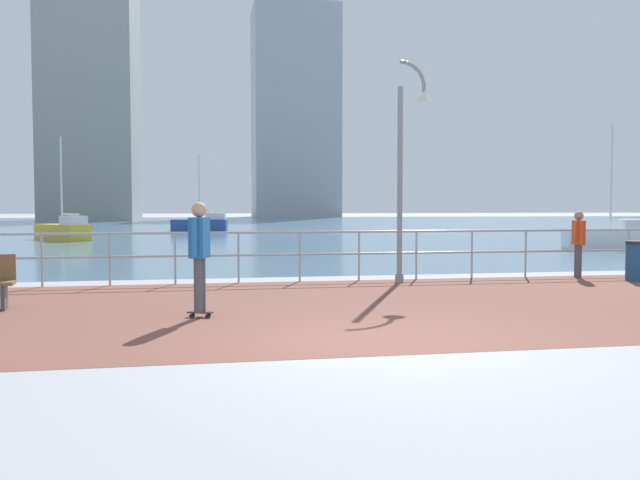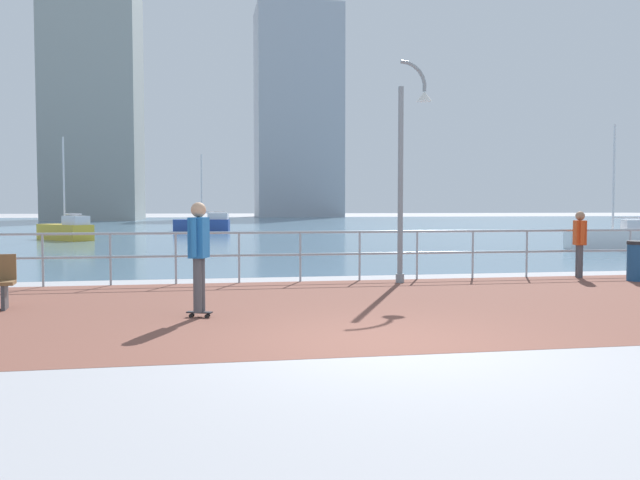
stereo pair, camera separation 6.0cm
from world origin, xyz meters
name	(u,v)px [view 1 (the left image)]	position (x,y,z in m)	size (l,w,h in m)	color
ground	(232,230)	(0.00, 40.00, 0.00)	(220.00, 220.00, 0.00)	#9E9EA3
brick_paving	(332,306)	(0.00, 3.12, 0.00)	(28.00, 7.62, 0.01)	brown
harbor_water	(226,225)	(0.00, 51.93, 0.00)	(180.00, 88.00, 0.00)	slate
waterfront_railing	(300,247)	(0.00, 6.93, 0.80)	(25.25, 0.06, 1.17)	#9EADB7
lamppost	(407,160)	(2.37, 6.33, 2.77)	(0.82, 0.36, 5.00)	gray
skateboarder	(199,248)	(-2.25, 2.37, 1.08)	(0.41, 0.55, 1.80)	black
bystander	(578,239)	(6.79, 6.58, 0.94)	(0.33, 0.55, 1.61)	#4C4C51
trash_bin	(636,261)	(7.71, 5.69, 0.47)	(0.46, 0.46, 0.93)	navy
sailboat_gray	(613,237)	(14.17, 15.98, 0.48)	(3.73, 1.97, 5.01)	white
sailboat_navy	(201,224)	(-2.21, 38.47, 0.51)	(3.92, 1.74, 5.32)	#284799
sailboat_ivory	(64,230)	(-9.13, 27.28, 0.50)	(3.26, 3.64, 5.26)	gold
tower_glass	(92,101)	(-15.48, 78.29, 14.85)	(10.69, 14.01, 31.36)	#939993
tower_slate	(295,113)	(12.86, 97.90, 16.83)	(13.44, 10.38, 35.33)	#A3A8B2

